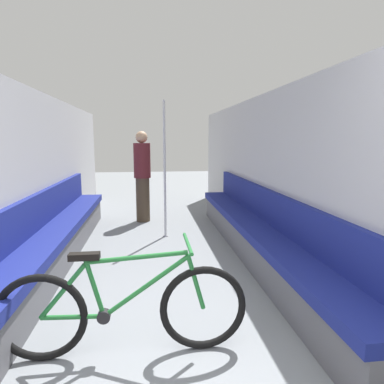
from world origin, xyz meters
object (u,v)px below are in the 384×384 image
Objects in this scene: bench_seat_row_left at (51,243)px; bench_seat_row_right at (257,236)px; grab_pole_near at (165,172)px; passenger_standing at (142,175)px; bicycle at (124,310)px.

bench_seat_row_left is 2.45m from bench_seat_row_right.
grab_pole_near reaches higher than passenger_standing.
bicycle is at bearing -130.57° from bench_seat_row_right.
grab_pole_near is 1.12m from passenger_standing.
bench_seat_row_right is 2.69m from passenger_standing.
bench_seat_row_left is 2.45× the size of grab_pole_near.
bench_seat_row_right is at bearing -46.81° from grab_pole_near.
bench_seat_row_right is 3.09× the size of passenger_standing.
bench_seat_row_left is at bearing 108.47° from bicycle.
grab_pole_near reaches higher than bench_seat_row_right.
bench_seat_row_right is at bearing 0.00° from bench_seat_row_left.
bench_seat_row_left is 2.00m from bicycle.
bench_seat_row_right is (2.45, 0.00, 0.00)m from bench_seat_row_left.
bench_seat_row_right is at bearing 39.53° from bicycle.
bicycle is 1.05× the size of passenger_standing.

